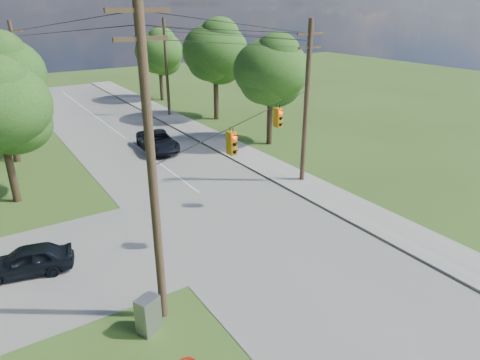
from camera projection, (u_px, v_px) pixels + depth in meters
ground at (265, 281)px, 18.74m from camera, size 140.00×140.00×0.00m
main_road at (241, 224)px, 23.62m from camera, size 10.00×100.00×0.03m
sidewalk_east at (330, 196)px, 26.96m from camera, size 2.60×100.00×0.12m
pole_sw at (152, 166)px, 14.37m from camera, size 2.00×0.32×12.00m
pole_ne at (306, 102)px, 27.32m from camera, size 2.00×0.32×10.50m
pole_north_e at (167, 67)px, 44.54m from camera, size 2.00×0.32×10.00m
pole_north_w at (20, 79)px, 37.58m from camera, size 2.00×0.32×10.00m
power_lines at (174, 43)px, 24.96m from camera, size 13.93×29.62×4.93m
traffic_signals at (257, 129)px, 21.36m from camera, size 4.91×3.27×1.05m
tree_w_mid at (0, 75)px, 30.59m from camera, size 6.40×6.40×9.22m
tree_e_near at (271, 70)px, 34.79m from camera, size 6.20×6.20×8.81m
tree_e_mid at (215, 51)px, 42.56m from camera, size 6.60×6.60×9.64m
tree_e_far at (159, 51)px, 51.75m from camera, size 5.80×5.80×8.32m
car_cross_dark at (27, 260)px, 19.04m from camera, size 4.16×2.44×1.33m
car_main_north at (158, 141)px, 35.16m from camera, size 3.24×5.82×1.54m
control_cabinet at (148, 315)px, 15.66m from camera, size 0.98×0.87×1.46m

